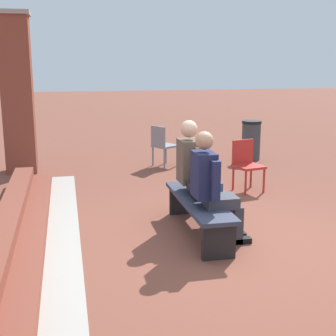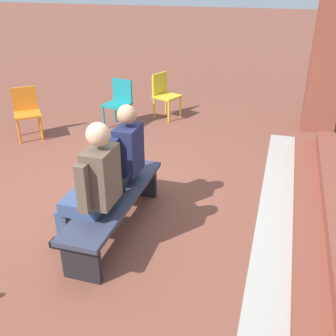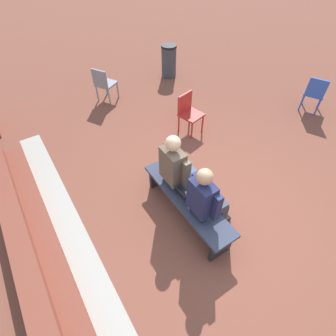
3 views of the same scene
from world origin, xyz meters
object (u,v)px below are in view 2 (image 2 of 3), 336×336
bench (116,203)px  person_student (120,159)px  plastic_chair_far_left (26,110)px  laptop (114,193)px  plastic_chair_near_bench_right (164,93)px  person_adult (92,186)px  plastic_chair_near_bench_left (119,100)px

bench → person_student: size_ratio=1.34×
plastic_chair_far_left → laptop: bearing=49.5°
bench → plastic_chair_near_bench_right: size_ratio=2.14×
bench → person_student: 0.50m
person_adult → laptop: bearing=164.7°
plastic_chair_near_bench_left → bench: bearing=22.2°
bench → plastic_chair_far_left: 3.32m
plastic_chair_near_bench_right → laptop: bearing=9.4°
person_student → plastic_chair_far_left: size_ratio=1.59×
bench → laptop: bearing=14.6°
person_adult → plastic_chair_near_bench_right: bearing=-172.3°
bench → plastic_chair_far_left: plastic_chair_far_left is taller
laptop → plastic_chair_far_left: (-2.18, -2.55, -0.02)m
person_adult → laptop: person_adult is taller
plastic_chair_near_bench_left → person_student: bearing=23.4°
person_student → laptop: 0.44m
person_student → laptop: bearing=11.8°
person_student → plastic_chair_near_bench_left: (-2.74, -1.19, -0.23)m
plastic_chair_near_bench_right → person_adult: bearing=7.7°
plastic_chair_near_bench_left → plastic_chair_far_left: bearing=-53.6°
bench → person_student: bearing=-168.6°
plastic_chair_far_left → plastic_chair_near_bench_left: bearing=126.4°
bench → plastic_chair_far_left: bearing=-130.0°
person_adult → plastic_chair_far_left: bearing=-135.1°
plastic_chair_near_bench_left → plastic_chair_far_left: same height
laptop → plastic_chair_far_left: bearing=-130.5°
bench → person_adult: bearing=-11.4°
person_student → person_adult: (0.68, -0.00, 0.02)m
laptop → plastic_chair_near_bench_left: 3.37m
person_adult → plastic_chair_near_bench_right: person_adult is taller
laptop → plastic_chair_near_bench_left: bearing=-157.9°
person_student → plastic_chair_near_bench_left: size_ratio=1.59×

